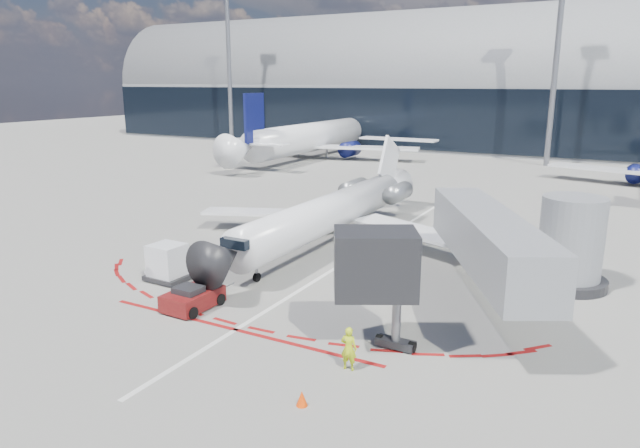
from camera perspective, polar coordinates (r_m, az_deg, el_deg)
The scene contains 14 objects.
ground at distance 34.69m, azimuth 2.99°, elevation -3.56°, with size 260.00×260.00×0.00m, color slate.
apron_centerline at distance 36.42m, azimuth 4.35°, elevation -2.70°, with size 0.25×40.00×0.01m, color silver.
apron_stop_bar at distance 25.45m, azimuth -8.43°, elevation -10.41°, with size 14.00×0.25×0.01m, color maroon.
terminal_building at distance 95.93m, azimuth 20.44°, elevation 12.03°, with size 150.00×24.15×24.00m.
jet_bridge at distance 28.23m, azimuth 18.56°, elevation -2.05°, with size 10.03×15.20×4.90m.
light_mast_west at distance 97.82m, azimuth -9.07°, elevation 15.07°, with size 0.70×0.70×25.00m, color slate.
light_mast_centre at distance 78.45m, azimuth 22.51°, elevation 14.50°, with size 0.70×0.70×25.00m, color slate.
regional_jet at distance 38.16m, azimuth 1.54°, elevation 1.42°, with size 20.71×25.54×6.40m.
pushback_tug at distance 27.91m, azimuth -12.62°, elevation -7.23°, with size 1.99×4.49×1.16m.
ramp_worker at distance 21.70m, azimuth 2.89°, elevation -12.32°, with size 0.62×0.41×1.70m, color #C1D816.
uld_container at distance 31.86m, azimuth -15.00°, elevation -3.76°, with size 2.20×1.89×2.02m.
safety_cone_left at distance 34.37m, azimuth -13.04°, elevation -3.61°, with size 0.39×0.39×0.54m, color #FF4105.
safety_cone_right at distance 19.79m, azimuth -1.83°, elevation -17.03°, with size 0.39×0.39×0.54m, color #FF4105.
bg_airliner_0 at distance 81.79m, azimuth -0.41°, elevation 10.73°, with size 35.47×37.56×11.48m, color white, non-canonical shape.
Camera 1 is at (14.14, -29.89, 10.48)m, focal length 32.00 mm.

